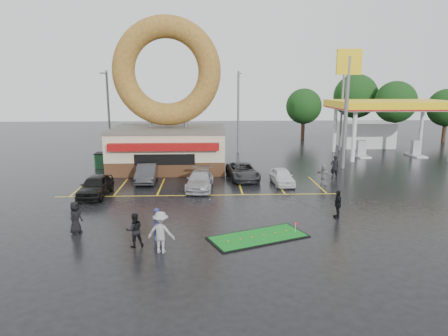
{
  "coord_description": "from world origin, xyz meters",
  "views": [
    {
      "loc": [
        0.55,
        -23.51,
        7.66
      ],
      "look_at": [
        1.63,
        2.15,
        2.2
      ],
      "focal_mm": 32.0,
      "sensor_mm": 36.0,
      "label": 1
    }
  ],
  "objects_px": {
    "person_blue": "(158,224)",
    "dumpster": "(106,161)",
    "car_grey": "(243,171)",
    "car_dgrey": "(147,173)",
    "donut_shop": "(168,119)",
    "car_silver": "(200,180)",
    "person_cameraman": "(338,204)",
    "gas_station": "(379,119)",
    "putting_green": "(258,237)",
    "car_black": "(96,186)",
    "car_white": "(282,176)",
    "shell_sign": "(348,87)",
    "streetlight_left": "(108,111)",
    "streetlight_right": "(342,109)",
    "streetlight_mid": "(238,110)"
  },
  "relations": [
    {
      "from": "donut_shop",
      "to": "shell_sign",
      "type": "height_order",
      "value": "donut_shop"
    },
    {
      "from": "donut_shop",
      "to": "car_black",
      "type": "height_order",
      "value": "donut_shop"
    },
    {
      "from": "person_blue",
      "to": "person_cameraman",
      "type": "bearing_deg",
      "value": -23.27
    },
    {
      "from": "car_black",
      "to": "car_white",
      "type": "distance_m",
      "value": 13.76
    },
    {
      "from": "car_white",
      "to": "dumpster",
      "type": "bearing_deg",
      "value": 152.5
    },
    {
      "from": "gas_station",
      "to": "streetlight_mid",
      "type": "relative_size",
      "value": 1.52
    },
    {
      "from": "shell_sign",
      "to": "car_dgrey",
      "type": "relative_size",
      "value": 2.47
    },
    {
      "from": "donut_shop",
      "to": "car_silver",
      "type": "xyz_separation_m",
      "value": [
        2.97,
        -7.79,
        -3.8
      ]
    },
    {
      "from": "car_grey",
      "to": "car_dgrey",
      "type": "bearing_deg",
      "value": 176.59
    },
    {
      "from": "person_blue",
      "to": "putting_green",
      "type": "distance_m",
      "value": 5.08
    },
    {
      "from": "streetlight_right",
      "to": "putting_green",
      "type": "relative_size",
      "value": 1.67
    },
    {
      "from": "person_cameraman",
      "to": "dumpster",
      "type": "relative_size",
      "value": 0.91
    },
    {
      "from": "car_silver",
      "to": "car_white",
      "type": "bearing_deg",
      "value": 13.52
    },
    {
      "from": "person_blue",
      "to": "donut_shop",
      "type": "bearing_deg",
      "value": 53.64
    },
    {
      "from": "person_cameraman",
      "to": "putting_green",
      "type": "distance_m",
      "value": 5.84
    },
    {
      "from": "gas_station",
      "to": "dumpster",
      "type": "height_order",
      "value": "gas_station"
    },
    {
      "from": "person_cameraman",
      "to": "gas_station",
      "type": "bearing_deg",
      "value": 153.99
    },
    {
      "from": "dumpster",
      "to": "car_white",
      "type": "bearing_deg",
      "value": -21.67
    },
    {
      "from": "donut_shop",
      "to": "gas_station",
      "type": "bearing_deg",
      "value": 19.11
    },
    {
      "from": "person_cameraman",
      "to": "putting_green",
      "type": "height_order",
      "value": "person_cameraman"
    },
    {
      "from": "shell_sign",
      "to": "streetlight_right",
      "type": "height_order",
      "value": "shell_sign"
    },
    {
      "from": "gas_station",
      "to": "person_cameraman",
      "type": "xyz_separation_m",
      "value": [
        -11.93,
        -22.59,
        -2.88
      ]
    },
    {
      "from": "donut_shop",
      "to": "car_grey",
      "type": "relative_size",
      "value": 2.85
    },
    {
      "from": "person_blue",
      "to": "dumpster",
      "type": "distance_m",
      "value": 19.14
    },
    {
      "from": "person_blue",
      "to": "dumpster",
      "type": "xyz_separation_m",
      "value": [
        -6.92,
        17.85,
        -0.17
      ]
    },
    {
      "from": "donut_shop",
      "to": "car_white",
      "type": "height_order",
      "value": "donut_shop"
    },
    {
      "from": "streetlight_mid",
      "to": "car_white",
      "type": "xyz_separation_m",
      "value": [
        2.29,
        -14.68,
        -4.16
      ]
    },
    {
      "from": "car_dgrey",
      "to": "dumpster",
      "type": "relative_size",
      "value": 2.38
    },
    {
      "from": "streetlight_right",
      "to": "car_grey",
      "type": "height_order",
      "value": "streetlight_right"
    },
    {
      "from": "shell_sign",
      "to": "car_white",
      "type": "distance_m",
      "value": 11.13
    },
    {
      "from": "shell_sign",
      "to": "streetlight_left",
      "type": "xyz_separation_m",
      "value": [
        -23.0,
        7.92,
        -2.6
      ]
    },
    {
      "from": "car_white",
      "to": "person_cameraman",
      "type": "relative_size",
      "value": 2.23
    },
    {
      "from": "car_dgrey",
      "to": "dumpster",
      "type": "height_order",
      "value": "car_dgrey"
    },
    {
      "from": "car_black",
      "to": "dumpster",
      "type": "height_order",
      "value": "car_black"
    },
    {
      "from": "car_black",
      "to": "car_grey",
      "type": "height_order",
      "value": "car_black"
    },
    {
      "from": "donut_shop",
      "to": "person_cameraman",
      "type": "height_order",
      "value": "donut_shop"
    },
    {
      "from": "car_white",
      "to": "person_cameraman",
      "type": "bearing_deg",
      "value": -80.05
    },
    {
      "from": "dumpster",
      "to": "putting_green",
      "type": "height_order",
      "value": "dumpster"
    },
    {
      "from": "gas_station",
      "to": "streetlight_mid",
      "type": "height_order",
      "value": "streetlight_mid"
    },
    {
      "from": "streetlight_left",
      "to": "car_black",
      "type": "distance_m",
      "value": 17.14
    },
    {
      "from": "car_grey",
      "to": "dumpster",
      "type": "xyz_separation_m",
      "value": [
        -12.25,
        5.22,
        -0.01
      ]
    },
    {
      "from": "streetlight_left",
      "to": "car_white",
      "type": "distance_m",
      "value": 21.67
    },
    {
      "from": "shell_sign",
      "to": "car_white",
      "type": "bearing_deg",
      "value": -139.36
    },
    {
      "from": "car_black",
      "to": "donut_shop",
      "type": "bearing_deg",
      "value": 68.09
    },
    {
      "from": "car_black",
      "to": "car_silver",
      "type": "bearing_deg",
      "value": 15.19
    },
    {
      "from": "car_silver",
      "to": "gas_station",
      "type": "bearing_deg",
      "value": 42.23
    },
    {
      "from": "car_black",
      "to": "putting_green",
      "type": "relative_size",
      "value": 0.8
    },
    {
      "from": "gas_station",
      "to": "streetlight_mid",
      "type": "distance_m",
      "value": 16.04
    },
    {
      "from": "streetlight_mid",
      "to": "shell_sign",
      "type": "bearing_deg",
      "value": -44.73
    },
    {
      "from": "donut_shop",
      "to": "person_cameraman",
      "type": "bearing_deg",
      "value": -52.88
    }
  ]
}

